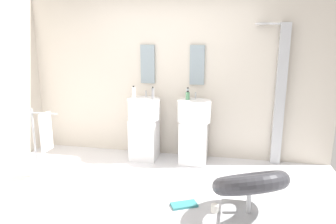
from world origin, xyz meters
The scene contains 16 objects.
ground_plane centered at (0.00, 0.00, -0.02)m, with size 4.80×3.60×0.04m, color silver.
rear_partition centered at (0.00, 1.65, 1.30)m, with size 4.80×0.10×2.60m, color beige.
pedestal_sink_left centered at (-0.38, 1.32, 0.52)m, with size 0.49×0.49×1.05m.
pedestal_sink_right centered at (0.38, 1.32, 0.52)m, with size 0.49×0.49×1.05m.
vanity_mirror_left centered at (-0.38, 1.58, 1.45)m, with size 0.22×0.03×0.59m, color #8C9EA8.
vanity_mirror_right centered at (0.38, 1.58, 1.45)m, with size 0.22×0.03×0.59m, color #8C9EA8.
shower_column centered at (1.58, 1.53, 1.08)m, with size 0.49×0.24×2.05m.
lounge_chair centered at (1.13, -0.08, 0.35)m, with size 1.06×1.06×0.65m.
towel_rack centered at (-1.46, 0.37, 0.63)m, with size 0.37×0.22×0.95m.
area_rug centered at (0.54, -0.20, 0.01)m, with size 0.92×0.88×0.01m, color #B2B2B7.
magazine_teal centered at (0.45, 0.01, 0.02)m, with size 0.29×0.14×0.03m, color teal.
coffee_mug centered at (0.79, -0.05, 0.05)m, with size 0.08×0.08×0.09m, color white.
soap_bottle_white centered at (-0.54, 1.32, 1.04)m, with size 0.05×0.05×0.19m.
soap_bottle_clear centered at (0.26, 1.46, 1.03)m, with size 0.04×0.04×0.17m.
soap_bottle_grey centered at (-0.23, 1.27, 1.04)m, with size 0.04×0.04×0.19m.
soap_bottle_green centered at (0.27, 1.39, 1.01)m, with size 0.06×0.06×0.13m.
Camera 1 is at (0.90, -3.10, 1.84)m, focal length 33.23 mm.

